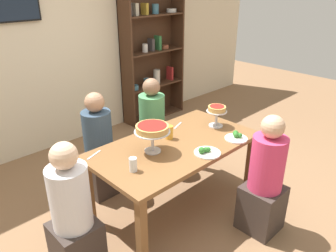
{
  "coord_description": "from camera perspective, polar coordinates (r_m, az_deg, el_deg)",
  "views": [
    {
      "loc": [
        -1.95,
        -1.92,
        2.16
      ],
      "look_at": [
        0.0,
        0.1,
        0.89
      ],
      "focal_mm": 34.89,
      "sensor_mm": 36.0,
      "label": 1
    }
  ],
  "objects": [
    {
      "name": "diner_head_west",
      "position": [
        2.67,
        -16.21,
        -15.48
      ],
      "size": [
        0.34,
        0.34,
        1.15
      ],
      "color": "#382D28",
      "rests_on": "ground_plane"
    },
    {
      "name": "diner_far_right",
      "position": [
        3.9,
        -2.77,
        -1.02
      ],
      "size": [
        0.34,
        0.34,
        1.15
      ],
      "rotation": [
        0.0,
        0.0,
        -1.57
      ],
      "color": "#382D28",
      "rests_on": "ground_plane"
    },
    {
      "name": "ground_plane",
      "position": [
        3.49,
        1.18,
        -13.94
      ],
      "size": [
        12.0,
        12.0,
        0.0
      ],
      "primitive_type": "plane",
      "color": "#846042"
    },
    {
      "name": "diner_far_left",
      "position": [
        3.53,
        -11.89,
        -4.47
      ],
      "size": [
        0.34,
        0.34,
        1.15
      ],
      "rotation": [
        0.0,
        0.0,
        -1.57
      ],
      "color": "#382D28",
      "rests_on": "ground_plane"
    },
    {
      "name": "cutlery_fork_near",
      "position": [
        2.96,
        -12.81,
        -4.95
      ],
      "size": [
        0.17,
        0.08,
        0.0
      ],
      "primitive_type": "cube",
      "rotation": [
        0.0,
        0.0,
        3.49
      ],
      "color": "silver",
      "rests_on": "dining_table"
    },
    {
      "name": "cutlery_knife_near",
      "position": [
        3.3,
        -1.28,
        -1.11
      ],
      "size": [
        0.18,
        0.04,
        0.0
      ],
      "primitive_type": "cube",
      "rotation": [
        0.0,
        0.0,
        3.3
      ],
      "color": "silver",
      "rests_on": "dining_table"
    },
    {
      "name": "deep_dish_pizza_stand",
      "position": [
        2.86,
        -2.77,
        -0.69
      ],
      "size": [
        0.32,
        0.32,
        0.26
      ],
      "color": "silver",
      "rests_on": "dining_table"
    },
    {
      "name": "bookshelf",
      "position": [
        5.33,
        -2.97,
        13.01
      ],
      "size": [
        1.1,
        0.3,
        2.21
      ],
      "color": "#422819",
      "rests_on": "ground_plane"
    },
    {
      "name": "water_glass_clear_near",
      "position": [
        2.65,
        -6.11,
        -6.71
      ],
      "size": [
        0.07,
        0.07,
        0.12
      ],
      "primitive_type": "cylinder",
      "color": "white",
      "rests_on": "dining_table"
    },
    {
      "name": "diner_near_right",
      "position": [
        3.08,
        16.51,
        -9.62
      ],
      "size": [
        0.34,
        0.34,
        1.15
      ],
      "rotation": [
        0.0,
        0.0,
        1.57
      ],
      "color": "#382D28",
      "rests_on": "ground_plane"
    },
    {
      "name": "dining_table",
      "position": [
        3.13,
        1.28,
        -4.58
      ],
      "size": [
        1.62,
        0.88,
        0.74
      ],
      "color": "brown",
      "rests_on": "ground_plane"
    },
    {
      "name": "salad_plate_near_diner",
      "position": [
        3.23,
        11.85,
        -1.87
      ],
      "size": [
        0.22,
        0.22,
        0.07
      ],
      "color": "white",
      "rests_on": "dining_table"
    },
    {
      "name": "beer_glass_amber_tall",
      "position": [
        3.15,
        0.24,
        -1.11
      ],
      "size": [
        0.07,
        0.07,
        0.13
      ],
      "primitive_type": "cylinder",
      "color": "gold",
      "rests_on": "dining_table"
    },
    {
      "name": "cutlery_fork_far",
      "position": [
        3.46,
        1.72,
        0.1
      ],
      "size": [
        0.17,
        0.08,
        0.0
      ],
      "primitive_type": "cube",
      "rotation": [
        0.0,
        0.0,
        3.51
      ],
      "color": "silver",
      "rests_on": "dining_table"
    },
    {
      "name": "rear_partition",
      "position": [
        4.62,
        -18.96,
        13.6
      ],
      "size": [
        8.0,
        0.12,
        2.8
      ],
      "primitive_type": "cube",
      "color": "beige",
      "rests_on": "ground_plane"
    },
    {
      "name": "personal_pizza_stand",
      "position": [
        3.42,
        8.51,
        2.57
      ],
      "size": [
        0.21,
        0.21,
        0.23
      ],
      "color": "silver",
      "rests_on": "dining_table"
    },
    {
      "name": "salad_plate_far_diner",
      "position": [
        2.92,
        6.7,
        -4.5
      ],
      "size": [
        0.24,
        0.24,
        0.07
      ],
      "color": "white",
      "rests_on": "dining_table"
    }
  ]
}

